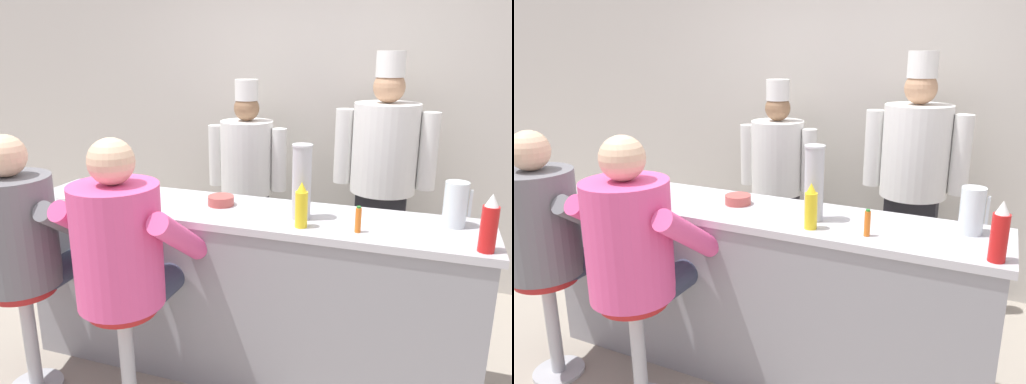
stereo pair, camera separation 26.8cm
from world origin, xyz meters
The scene contains 14 objects.
wall_back centered at (0.00, 1.86, 1.35)m, with size 10.00×0.06×2.70m.
diner_counter centered at (0.00, 0.28, 0.50)m, with size 2.63×0.55×1.00m.
ketchup_bottle_red centered at (1.23, 0.08, 1.13)m, with size 0.07×0.07×0.27m.
mustard_bottle_yellow centered at (0.37, 0.12, 1.11)m, with size 0.06×0.06×0.23m.
hot_sauce_bottle_orange centered at (0.65, 0.14, 1.07)m, with size 0.03×0.03×0.13m.
water_pitcher_clear centered at (1.10, 0.38, 1.12)m, with size 0.13×0.12×0.23m.
breakfast_plate centered at (-1.05, 0.18, 1.02)m, with size 0.23×0.23×0.05m.
cereal_bowl centered at (-0.15, 0.32, 1.03)m, with size 0.15×0.15×0.05m.
coffee_mug_tan centered at (-0.92, 0.34, 1.05)m, with size 0.14×0.09×0.09m.
cup_stack_steel centered at (0.34, 0.25, 1.20)m, with size 0.11×0.11×0.40m.
diner_seated_grey centered at (-1.05, -0.26, 0.90)m, with size 0.64×0.63×1.46m.
diner_seated_pink centered at (-0.42, -0.26, 0.91)m, with size 0.65×0.64×1.48m.
cook_in_whites_near centered at (-0.40, 1.42, 0.90)m, with size 0.64×0.41×1.64m.
cook_in_whites_far centered at (0.65, 1.45, 1.02)m, with size 0.72×0.46×1.85m.
Camera 2 is at (1.19, -2.09, 1.87)m, focal length 35.00 mm.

